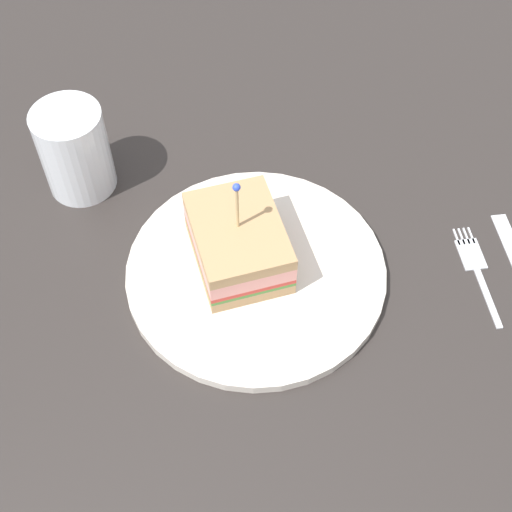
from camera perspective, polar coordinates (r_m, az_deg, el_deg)
ground_plane at (r=68.42cm, az=0.00°, el=-1.98°), size 114.67×114.67×2.00cm
plate at (r=67.16cm, az=0.00°, el=-1.26°), size 24.43×24.43×1.04cm
sandwich_half_center at (r=65.46cm, az=-1.32°, el=1.19°), size 12.64×13.03×10.54cm
drink_glass at (r=73.93cm, az=-14.22°, el=7.90°), size 6.93×6.93×9.47cm
fork at (r=71.22cm, az=17.12°, el=-0.64°), size 9.21×8.68×0.35cm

